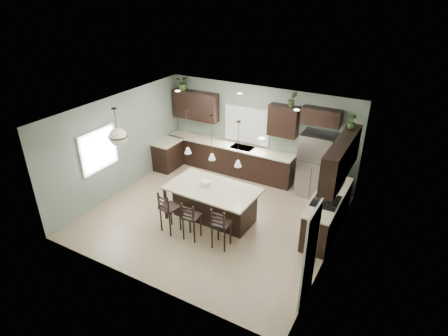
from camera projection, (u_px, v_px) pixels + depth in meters
ground at (213, 216)px, 9.75m from camera, size 6.00×6.00×0.00m
pantry_door at (310, 256)px, 6.79m from camera, size 0.04×0.82×2.04m
window_back at (247, 125)px, 11.35m from camera, size 1.35×0.02×1.00m
window_left at (98, 150)px, 9.73m from camera, size 0.02×1.10×1.00m
left_return_cabs at (168, 155)px, 12.05m from camera, size 0.60×0.90×0.90m
left_return_countertop at (167, 142)px, 11.82m from camera, size 0.66×0.96×0.04m
back_lower_cabs at (229, 158)px, 11.83m from camera, size 4.20×0.60×0.90m
back_countertop at (229, 145)px, 11.60m from camera, size 4.20×0.66×0.04m
sink_inset at (242, 147)px, 11.39m from camera, size 0.70×0.45×0.01m
faucet at (242, 143)px, 11.31m from camera, size 0.02×0.02×0.28m
back_upper_left at (196, 105)px, 11.81m from camera, size 1.55×0.34×0.90m
back_upper_right at (283, 121)px, 10.53m from camera, size 0.85×0.34×0.90m
fridge_header at (321, 117)px, 9.94m from camera, size 1.05×0.34×0.45m
right_lower_cabs at (327, 213)px, 9.05m from camera, size 0.60×2.35×0.90m
right_countertop at (329, 196)px, 8.85m from camera, size 0.66×2.35×0.04m
cooktop at (326, 201)px, 8.62m from camera, size 0.58×0.75×0.02m
wall_oven_front at (311, 215)px, 8.97m from camera, size 0.01×0.72×0.60m
right_upper_cabs at (341, 159)px, 8.32m from camera, size 0.34×2.35×0.90m
microwave at (334, 179)px, 8.31m from camera, size 0.40×0.75×0.40m
refrigerator at (316, 165)px, 10.34m from camera, size 0.90×0.74×1.85m
kitchen_island at (213, 204)px, 9.41m from camera, size 2.29×1.35×0.92m
serving_dish at (206, 184)px, 9.26m from camera, size 0.24×0.24×0.14m
bar_stool_left at (170, 212)px, 8.95m from camera, size 0.48×0.48×1.10m
bar_stool_center at (192, 220)px, 8.70m from camera, size 0.40×0.40×1.02m
bar_stool_right at (221, 227)px, 8.42m from camera, size 0.42×0.42×1.07m
pendant_left at (187, 132)px, 8.92m from camera, size 0.17×0.17×1.10m
pendant_center at (212, 138)px, 8.60m from camera, size 0.17×0.17×1.10m
pendant_right at (238, 144)px, 8.28m from camera, size 0.17×0.17×1.10m
chandelier at (117, 127)px, 9.07m from camera, size 0.49×0.49×0.98m
plant_back_left at (183, 83)px, 11.67m from camera, size 0.46×0.41×0.47m
plant_back_right at (292, 99)px, 10.11m from camera, size 0.29×0.27×0.42m
plant_right_wall at (352, 122)px, 8.66m from camera, size 0.22×0.22×0.34m
room_shell at (212, 157)px, 8.98m from camera, size 6.00×6.00×6.00m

